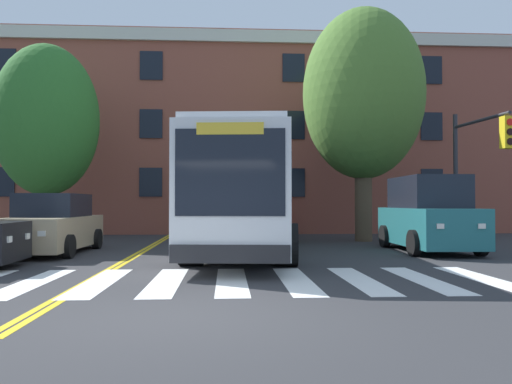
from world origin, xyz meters
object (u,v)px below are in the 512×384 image
Objects in this scene: traffic_light_near_corner at (477,155)px; street_tree_curbside_large at (363,95)px; car_teal_far_lane at (428,216)px; car_red_behind_bus at (266,217)px; car_tan_near_lane at (53,226)px; street_tree_curbside_small at (47,120)px; city_bus at (247,194)px.

traffic_light_near_corner is 5.21m from street_tree_curbside_large.
car_teal_far_lane reaches higher than car_red_behind_bus.
car_tan_near_lane is at bearing -158.83° from street_tree_curbside_large.
car_red_behind_bus is 11.27m from street_tree_curbside_small.
car_teal_far_lane is at bearing -4.66° from city_bus.
city_bus is at bearing -141.80° from street_tree_curbside_large.
street_tree_curbside_small reaches higher than traffic_light_near_corner.
car_tan_near_lane is at bearing -176.36° from city_bus.
city_bus is 2.62× the size of traffic_light_near_corner.
street_tree_curbside_large reaches higher than traffic_light_near_corner.
street_tree_curbside_small reaches higher than city_bus.
street_tree_curbside_small is at bearing 177.11° from street_tree_curbside_large.
car_tan_near_lane is 1.00× the size of car_red_behind_bus.
city_bus is 2.62× the size of car_red_behind_bus.
street_tree_curbside_small is at bearing 166.10° from traffic_light_near_corner.
city_bus is 9.70m from car_red_behind_bus.
city_bus is at bearing 3.64° from car_tan_near_lane.
traffic_light_near_corner reaches higher than car_teal_far_lane.
car_tan_near_lane is 12.32m from car_red_behind_bus.
street_tree_curbside_large reaches higher than city_bus.
street_tree_curbside_large is at bearing -58.89° from car_red_behind_bus.
car_teal_far_lane is 3.14m from traffic_light_near_corner.
street_tree_curbside_small reaches higher than car_teal_far_lane.
city_bus is 5.76m from car_teal_far_lane.
car_teal_far_lane is 10.93m from car_red_behind_bus.
car_teal_far_lane reaches higher than car_tan_near_lane.
street_tree_curbside_small is (-1.91, 4.81, 4.00)m from car_tan_near_lane.
car_red_behind_bus is 0.51× the size of street_tree_curbside_large.
car_teal_far_lane is 6.46m from street_tree_curbside_large.
car_teal_far_lane is at bearing -19.86° from street_tree_curbside_small.
traffic_light_near_corner is at bearing 3.98° from city_bus.
traffic_light_near_corner reaches higher than city_bus.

